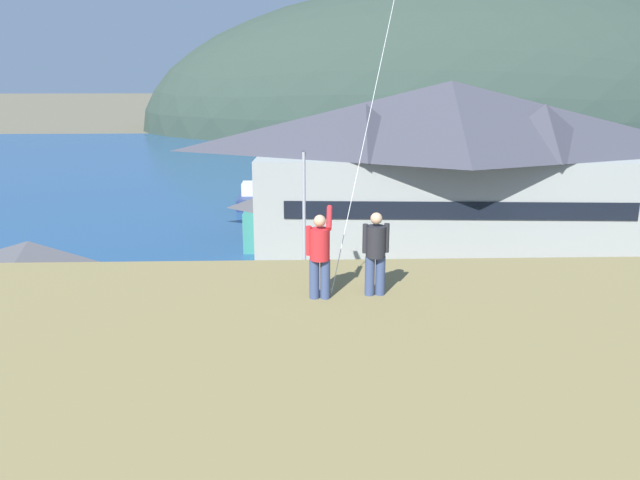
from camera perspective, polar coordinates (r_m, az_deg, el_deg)
ground_plane at (r=23.43m, az=-1.10°, el=-15.64°), size 600.00×600.00×0.00m
parking_lot_pad at (r=27.82m, az=-1.25°, el=-10.27°), size 40.00×20.00×0.10m
bay_water at (r=81.01m, az=-1.74°, el=6.64°), size 360.00×84.00×0.03m
far_hill_west_ridge at (r=140.84m, az=10.56°, el=10.02°), size 101.25×58.00×54.43m
far_hill_east_peak at (r=137.98m, az=13.23°, el=9.77°), size 133.69×71.02×57.13m
far_hill_center_saddle at (r=151.60m, az=18.70°, el=9.83°), size 137.43×53.48×70.48m
harbor_lodge at (r=44.40m, az=11.38°, el=7.03°), size 27.56×13.06×11.18m
storage_shed_near_lot at (r=28.20m, az=-24.11°, el=-5.23°), size 7.73×5.31×5.43m
storage_shed_waterside at (r=43.76m, az=-3.22°, el=2.17°), size 5.85×4.80×4.18m
wharf_dock at (r=57.32m, az=-2.90°, el=3.42°), size 3.20×13.96×0.70m
moored_boat_wharfside at (r=57.77m, az=-6.20°, el=3.81°), size 2.09×6.26×2.16m
moored_boat_outer_mooring at (r=60.86m, az=0.31°, el=4.48°), size 2.26×6.45×2.16m
parked_car_lone_by_shed at (r=28.52m, az=-11.04°, el=-7.67°), size 4.26×2.17×1.82m
parked_car_corner_spot at (r=30.64m, az=23.65°, el=-7.08°), size 4.34×2.34×1.82m
parked_car_mid_row_near at (r=28.96m, az=0.53°, el=-7.01°), size 4.21×2.07×1.82m
parked_car_back_row_left at (r=23.47m, az=-17.53°, el=-13.36°), size 4.30×2.26×1.82m
parked_car_front_row_end at (r=24.34m, az=5.26°, el=-11.59°), size 4.35×2.35×1.82m
parking_light_pole at (r=31.54m, az=-1.43°, el=1.68°), size 0.24×0.78×7.99m
person_kite_flyer at (r=12.74m, az=-0.03°, el=-1.19°), size 0.55×0.65×1.86m
person_companion at (r=12.98m, az=5.00°, el=-1.01°), size 0.55×0.40×1.74m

